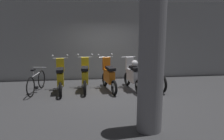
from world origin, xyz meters
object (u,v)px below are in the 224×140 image
(motorbike_slot_4, at_px, (154,75))
(motorbike_slot_3, at_px, (132,75))
(motorbike_slot_2, at_px, (109,76))
(motorbike_slot_1, at_px, (85,76))
(bicycle, at_px, (36,82))
(support_pillar, at_px, (151,62))
(motorbike_slot_0, at_px, (61,78))

(motorbike_slot_4, bearing_deg, motorbike_slot_3, -167.91)
(motorbike_slot_2, xyz_separation_m, motorbike_slot_3, (0.87, -0.04, 0.04))
(motorbike_slot_1, height_order, motorbike_slot_2, same)
(motorbike_slot_1, height_order, motorbike_slot_3, motorbike_slot_1)
(motorbike_slot_4, bearing_deg, bicycle, -178.84)
(motorbike_slot_1, relative_size, bicycle, 0.98)
(bicycle, bearing_deg, motorbike_slot_2, -1.24)
(motorbike_slot_1, relative_size, support_pillar, 0.51)
(motorbike_slot_0, xyz_separation_m, motorbike_slot_1, (0.87, 0.14, 0.00))
(motorbike_slot_1, bearing_deg, support_pillar, -66.15)
(motorbike_slot_1, xyz_separation_m, bicycle, (-1.73, -0.04, -0.17))
(motorbike_slot_0, relative_size, motorbike_slot_1, 1.00)
(motorbike_slot_4, xyz_separation_m, bicycle, (-4.32, -0.09, -0.13))
(motorbike_slot_1, bearing_deg, motorbike_slot_4, 1.08)
(motorbike_slot_2, xyz_separation_m, bicycle, (-2.59, 0.06, -0.17))
(motorbike_slot_0, distance_m, motorbike_slot_3, 2.59)
(motorbike_slot_1, height_order, support_pillar, support_pillar)
(motorbike_slot_0, relative_size, motorbike_slot_4, 0.87)
(motorbike_slot_0, bearing_deg, motorbike_slot_3, 0.08)
(motorbike_slot_2, height_order, motorbike_slot_3, motorbike_slot_2)
(bicycle, bearing_deg, motorbike_slot_3, -1.61)
(motorbike_slot_4, distance_m, support_pillar, 3.75)
(motorbike_slot_3, height_order, support_pillar, support_pillar)
(motorbike_slot_3, distance_m, bicycle, 3.46)
(support_pillar, bearing_deg, motorbike_slot_2, 100.84)
(motorbike_slot_0, height_order, motorbike_slot_1, same)
(motorbike_slot_3, bearing_deg, motorbike_slot_0, -179.92)
(motorbike_slot_2, height_order, motorbike_slot_4, motorbike_slot_2)
(motorbike_slot_2, xyz_separation_m, motorbike_slot_4, (1.73, 0.14, -0.04))
(motorbike_slot_0, height_order, bicycle, motorbike_slot_0)
(motorbike_slot_2, bearing_deg, support_pillar, -79.16)
(motorbike_slot_2, bearing_deg, motorbike_slot_0, -178.49)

